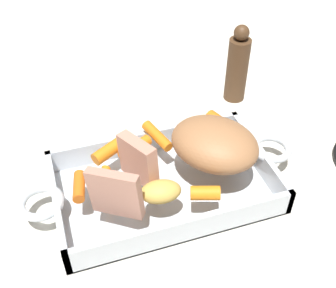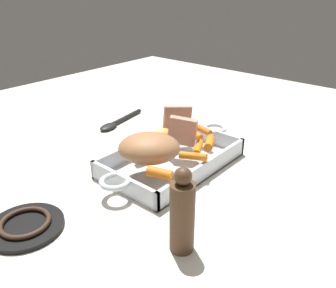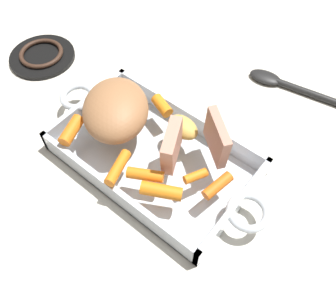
# 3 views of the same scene
# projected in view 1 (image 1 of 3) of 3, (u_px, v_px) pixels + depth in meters

# --- Properties ---
(ground_plane) EXTENTS (2.06, 2.06, 0.00)m
(ground_plane) POSITION_uv_depth(u_px,v_px,m) (164.00, 191.00, 0.73)
(ground_plane) COLOR silver
(roasting_dish) EXTENTS (0.47, 0.22, 0.05)m
(roasting_dish) POSITION_uv_depth(u_px,v_px,m) (164.00, 184.00, 0.72)
(roasting_dish) COLOR silver
(roasting_dish) RESTS_ON ground_plane
(pork_roast) EXTENTS (0.19, 0.19, 0.07)m
(pork_roast) POSITION_uv_depth(u_px,v_px,m) (215.00, 145.00, 0.69)
(pork_roast) COLOR #A06C44
(pork_roast) RESTS_ON roasting_dish
(roast_slice_thick) EXTENTS (0.08, 0.06, 0.08)m
(roast_slice_thick) POSITION_uv_depth(u_px,v_px,m) (115.00, 194.00, 0.60)
(roast_slice_thick) COLOR tan
(roast_slice_thick) RESTS_ON roasting_dish
(roast_slice_outer) EXTENTS (0.05, 0.08, 0.08)m
(roast_slice_outer) POSITION_uv_depth(u_px,v_px,m) (138.00, 160.00, 0.66)
(roast_slice_outer) COLOR tan
(roast_slice_outer) RESTS_ON roasting_dish
(baby_carrot_northeast) EXTENTS (0.05, 0.04, 0.02)m
(baby_carrot_northeast) POSITION_uv_depth(u_px,v_px,m) (205.00, 193.00, 0.64)
(baby_carrot_northeast) COLOR orange
(baby_carrot_northeast) RESTS_ON roasting_dish
(baby_carrot_center_left) EXTENTS (0.07, 0.05, 0.03)m
(baby_carrot_center_left) POSITION_uv_depth(u_px,v_px,m) (111.00, 149.00, 0.72)
(baby_carrot_center_left) COLOR orange
(baby_carrot_center_left) RESTS_ON roasting_dish
(baby_carrot_long) EXTENTS (0.03, 0.06, 0.02)m
(baby_carrot_long) POSITION_uv_depth(u_px,v_px,m) (79.00, 187.00, 0.66)
(baby_carrot_long) COLOR orange
(baby_carrot_long) RESTS_ON roasting_dish
(baby_carrot_short) EXTENTS (0.04, 0.06, 0.03)m
(baby_carrot_short) POSITION_uv_depth(u_px,v_px,m) (220.00, 123.00, 0.77)
(baby_carrot_short) COLOR orange
(baby_carrot_short) RESTS_ON roasting_dish
(baby_carrot_center_right) EXTENTS (0.04, 0.07, 0.03)m
(baby_carrot_center_right) POSITION_uv_depth(u_px,v_px,m) (157.00, 136.00, 0.75)
(baby_carrot_center_right) COLOR orange
(baby_carrot_center_right) RESTS_ON roasting_dish
(baby_carrot_northwest) EXTENTS (0.07, 0.05, 0.02)m
(baby_carrot_northwest) POSITION_uv_depth(u_px,v_px,m) (135.00, 148.00, 0.72)
(baby_carrot_northwest) COLOR orange
(baby_carrot_northwest) RESTS_ON roasting_dish
(baby_carrot_southwest) EXTENTS (0.03, 0.05, 0.02)m
(baby_carrot_southwest) POSITION_uv_depth(u_px,v_px,m) (103.00, 178.00, 0.67)
(baby_carrot_southwest) COLOR orange
(baby_carrot_southwest) RESTS_ON roasting_dish
(potato_near_roast) EXTENTS (0.07, 0.05, 0.03)m
(potato_near_roast) POSITION_uv_depth(u_px,v_px,m) (161.00, 192.00, 0.64)
(potato_near_roast) COLOR gold
(potato_near_roast) RESTS_ON roasting_dish
(pepper_mill) EXTENTS (0.05, 0.05, 0.17)m
(pepper_mill) POSITION_uv_depth(u_px,v_px,m) (237.00, 67.00, 0.88)
(pepper_mill) COLOR #4C331E
(pepper_mill) RESTS_ON ground_plane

